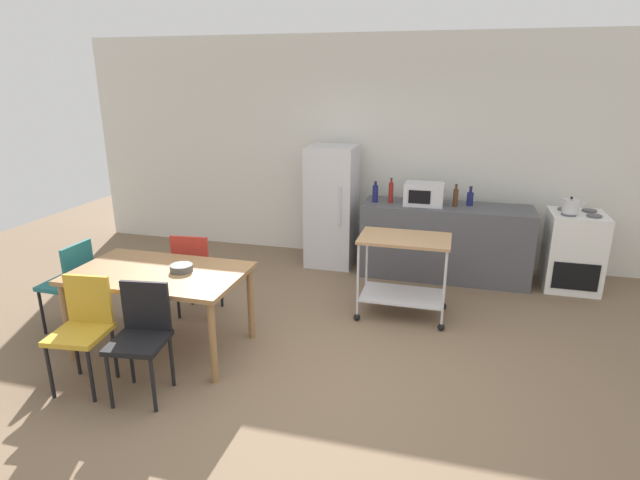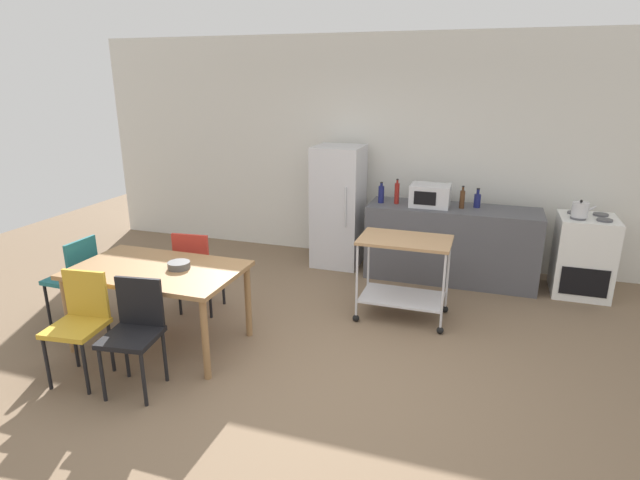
# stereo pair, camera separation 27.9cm
# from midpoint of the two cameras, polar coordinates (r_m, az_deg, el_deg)

# --- Properties ---
(ground_plane) EXTENTS (12.00, 12.00, 0.00)m
(ground_plane) POSITION_cam_midpoint_polar(r_m,az_deg,el_deg) (4.40, -2.16, -15.00)
(ground_plane) COLOR brown
(back_wall) EXTENTS (8.40, 0.12, 2.90)m
(back_wall) POSITION_cam_midpoint_polar(r_m,az_deg,el_deg) (6.89, 5.71, 9.88)
(back_wall) COLOR silver
(back_wall) RESTS_ON ground_plane
(kitchen_counter) EXTENTS (2.00, 0.64, 0.90)m
(kitchen_counter) POSITION_cam_midpoint_polar(r_m,az_deg,el_deg) (6.43, 12.46, -0.17)
(kitchen_counter) COLOR #4C4C51
(kitchen_counter) RESTS_ON ground_plane
(dining_table) EXTENTS (1.50, 0.90, 0.75)m
(dining_table) POSITION_cam_midpoint_polar(r_m,az_deg,el_deg) (4.79, -19.00, -4.19)
(dining_table) COLOR olive
(dining_table) RESTS_ON ground_plane
(chair_black) EXTENTS (0.45, 0.45, 0.89)m
(chair_black) POSITION_cam_midpoint_polar(r_m,az_deg,el_deg) (4.24, -21.01, -9.59)
(chair_black) COLOR black
(chair_black) RESTS_ON ground_plane
(chair_red) EXTENTS (0.44, 0.44, 0.89)m
(chair_red) POSITION_cam_midpoint_polar(r_m,az_deg,el_deg) (5.41, -15.08, -3.06)
(chair_red) COLOR #B72D23
(chair_red) RESTS_ON ground_plane
(chair_teal) EXTENTS (0.41, 0.41, 0.89)m
(chair_teal) POSITION_cam_midpoint_polar(r_m,az_deg,el_deg) (5.53, -27.22, -4.00)
(chair_teal) COLOR #1E666B
(chair_teal) RESTS_ON ground_plane
(chair_mustard) EXTENTS (0.44, 0.44, 0.89)m
(chair_mustard) POSITION_cam_midpoint_polar(r_m,az_deg,el_deg) (4.54, -26.43, -8.46)
(chair_mustard) COLOR gold
(chair_mustard) RESTS_ON ground_plane
(stove_oven) EXTENTS (0.60, 0.61, 0.92)m
(stove_oven) POSITION_cam_midpoint_polar(r_m,az_deg,el_deg) (6.56, 25.19, -1.11)
(stove_oven) COLOR white
(stove_oven) RESTS_ON ground_plane
(refrigerator) EXTENTS (0.60, 0.63, 1.55)m
(refrigerator) POSITION_cam_midpoint_polar(r_m,az_deg,el_deg) (6.65, 0.12, 3.76)
(refrigerator) COLOR silver
(refrigerator) RESTS_ON ground_plane
(kitchen_cart) EXTENTS (0.91, 0.57, 0.85)m
(kitchen_cart) POSITION_cam_midpoint_polar(r_m,az_deg,el_deg) (5.25, 7.76, -2.58)
(kitchen_cart) COLOR #A37A51
(kitchen_cart) RESTS_ON ground_plane
(bottle_wine) EXTENTS (0.07, 0.07, 0.26)m
(bottle_wine) POSITION_cam_midpoint_polar(r_m,az_deg,el_deg) (6.35, 4.89, 5.19)
(bottle_wine) COLOR navy
(bottle_wine) RESTS_ON kitchen_counter
(bottle_olive_oil) EXTENTS (0.06, 0.06, 0.30)m
(bottle_olive_oil) POSITION_cam_midpoint_polar(r_m,az_deg,el_deg) (6.32, 6.62, 5.29)
(bottle_olive_oil) COLOR maroon
(bottle_olive_oil) RESTS_ON kitchen_counter
(microwave) EXTENTS (0.46, 0.35, 0.26)m
(microwave) POSITION_cam_midpoint_polar(r_m,az_deg,el_deg) (6.28, 10.21, 5.02)
(microwave) COLOR silver
(microwave) RESTS_ON kitchen_counter
(bottle_vinegar) EXTENTS (0.06, 0.06, 0.26)m
(bottle_vinegar) POSITION_cam_midpoint_polar(r_m,az_deg,el_deg) (6.28, 13.58, 4.64)
(bottle_vinegar) COLOR #4C2D19
(bottle_vinegar) RESTS_ON kitchen_counter
(bottle_sparkling_water) EXTENTS (0.08, 0.08, 0.23)m
(bottle_sparkling_water) POSITION_cam_midpoint_polar(r_m,az_deg,el_deg) (6.37, 15.11, 4.50)
(bottle_sparkling_water) COLOR navy
(bottle_sparkling_water) RESTS_ON kitchen_counter
(fruit_bowl) EXTENTS (0.20, 0.20, 0.06)m
(fruit_bowl) POSITION_cam_midpoint_polar(r_m,az_deg,el_deg) (4.69, -16.78, -3.01)
(fruit_bowl) COLOR #4C4C4C
(fruit_bowl) RESTS_ON dining_table
(kettle) EXTENTS (0.24, 0.17, 0.19)m
(kettle) POSITION_cam_midpoint_polar(r_m,az_deg,el_deg) (6.31, 24.91, 3.42)
(kettle) COLOR silver
(kettle) RESTS_ON stove_oven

